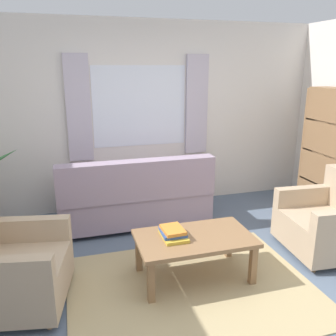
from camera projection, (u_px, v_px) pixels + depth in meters
The scene contains 10 objects.
ground_plane at pixel (192, 289), 3.29m from camera, with size 6.24×6.24×0.00m, color slate.
wall_back at pixel (139, 117), 5.01m from camera, with size 5.32×0.12×2.60m, color silver.
window_with_curtains at pixel (140, 107), 4.90m from camera, with size 1.98×0.07×1.40m.
area_rug at pixel (192, 288), 3.29m from camera, with size 2.24×1.71×0.01m, color tan.
couch at pixel (135, 197), 4.54m from camera, with size 1.90×0.82×0.92m.
armchair_left at pixel (8, 267), 2.99m from camera, with size 0.96×0.98×0.88m.
armchair_right at pixel (330, 222), 3.87m from camera, with size 0.88×0.90×0.88m.
coffee_table at pixel (194, 242), 3.36m from camera, with size 1.10×0.64×0.44m.
book_stack_on_table at pixel (173, 233), 3.33m from camera, with size 0.22×0.32×0.09m.
bookshelf at pixel (331, 152), 4.69m from camera, with size 0.30×0.94×1.72m.
Camera 1 is at (-1.01, -2.67, 1.99)m, focal length 37.88 mm.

